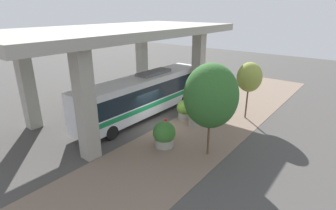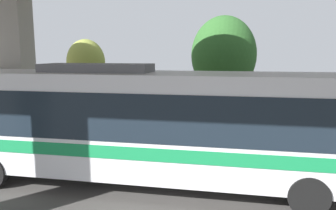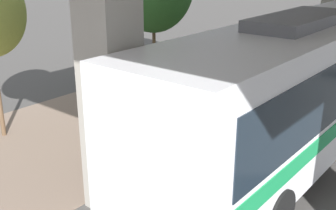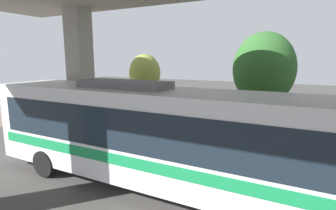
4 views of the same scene
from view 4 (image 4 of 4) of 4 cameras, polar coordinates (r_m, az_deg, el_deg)
The scene contains 10 objects.
ground_plane at distance 11.00m, azimuth 7.91°, elevation -13.26°, with size 80.00×80.00×0.00m, color #474442.
sidewalk_strip at distance 13.68m, azimuth 12.21°, elevation -8.59°, with size 6.00×40.00×0.02m.
bus at distance 8.59m, azimuth -2.31°, elevation -6.06°, with size 2.52×12.93×3.60m.
fire_hydrant at distance 11.34m, azimuth 9.75°, elevation -10.14°, with size 0.38×0.18×0.88m.
planter_front at distance 12.28m, azimuth 21.51°, elevation -7.27°, with size 1.49×1.49×1.71m.
planter_middle at distance 12.17m, azimuth -1.17°, elevation -6.64°, with size 1.32×1.32×1.66m.
planter_back at distance 13.11m, azimuth 3.29°, elevation -5.96°, with size 1.08×1.08×1.45m.
planter_extra at distance 13.63m, azimuth -6.59°, elevation -5.42°, with size 0.98×0.98×1.42m.
street_tree_near at distance 14.60m, azimuth 20.12°, elevation 7.39°, with size 3.16×3.16×5.70m.
street_tree_far at distance 16.63m, azimuth -5.06°, elevation 6.95°, with size 1.96×1.96×4.62m.
Camera 4 is at (9.54, 3.32, 4.35)m, focal length 28.00 mm.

